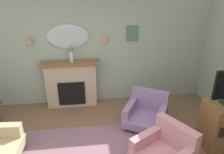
{
  "coord_description": "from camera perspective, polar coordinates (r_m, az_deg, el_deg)",
  "views": [
    {
      "loc": [
        -0.17,
        -2.36,
        2.8
      ],
      "look_at": [
        0.3,
        1.36,
        1.16
      ],
      "focal_mm": 33.85,
      "sensor_mm": 36.0,
      "label": 1
    }
  ],
  "objects": [
    {
      "name": "mantel_vase_centre",
      "position": [
        4.94,
        -11.03,
        6.43
      ],
      "size": [
        0.1,
        0.1,
        0.41
      ],
      "color": "silver",
      "rests_on": "fireplace"
    },
    {
      "name": "wall_sconce_left",
      "position": [
        5.12,
        -21.41,
        9.16
      ],
      "size": [
        0.14,
        0.14,
        0.14
      ],
      "primitive_type": "cone",
      "color": "#D17066"
    },
    {
      "name": "armchair_in_corner",
      "position": [
        4.65,
        9.29,
        -9.19
      ],
      "size": [
        1.1,
        1.11,
        0.71
      ],
      "color": "gray",
      "rests_on": "ground"
    },
    {
      "name": "wall_mirror",
      "position": [
        5.02,
        -11.8,
        10.6
      ],
      "size": [
        0.96,
        0.06,
        0.56
      ],
      "primitive_type": "ellipsoid",
      "color": "#B2BCC6"
    },
    {
      "name": "wall_sconce_right",
      "position": [
        4.99,
        -1.87,
        10.4
      ],
      "size": [
        0.14,
        0.14,
        0.14
      ],
      "primitive_type": "cone",
      "color": "#D17066"
    },
    {
      "name": "wall_back",
      "position": [
        5.17,
        -5.06,
        7.41
      ],
      "size": [
        6.69,
        0.1,
        2.73
      ],
      "primitive_type": "cube",
      "color": "#93A393",
      "rests_on": "ground"
    },
    {
      "name": "armchair_near_fireplace",
      "position": [
        3.79,
        14.29,
        -18.41
      ],
      "size": [
        1.11,
        1.1,
        0.71
      ],
      "color": "#B77A84",
      "rests_on": "ground"
    },
    {
      "name": "framed_picture",
      "position": [
        5.13,
        5.45,
        11.7
      ],
      "size": [
        0.28,
        0.03,
        0.36
      ],
      "primitive_type": "cube",
      "color": "#4C6B56"
    },
    {
      "name": "fireplace",
      "position": [
        5.26,
        -10.88,
        -1.92
      ],
      "size": [
        1.36,
        0.36,
        1.16
      ],
      "color": "tan",
      "rests_on": "ground"
    }
  ]
}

